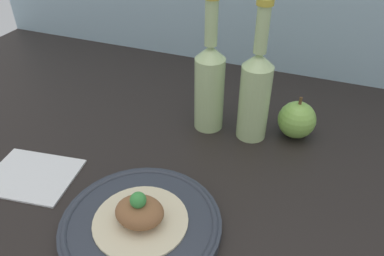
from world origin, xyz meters
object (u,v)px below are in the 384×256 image
Objects in this scene: cider_bottle_right at (255,91)px; plated_food at (140,214)px; plate at (141,224)px; cider_bottle_left at (210,83)px; apple at (297,120)px.

plated_food is at bearing -108.17° from cider_bottle_right.
plated_food is at bearing -90.00° from plate.
cider_bottle_left is at bearing 180.00° from cider_bottle_right.
plated_food is at bearing -118.92° from apple.
plated_food is 32.13cm from cider_bottle_left.
cider_bottle_right is at bearing 71.83° from plate.
plate is 32.75cm from cider_bottle_left.
plated_food is 39.47cm from apple.
plated_food is 1.61× the size of apple.
cider_bottle_left is 1.00× the size of cider_bottle_right.
cider_bottle_right is (10.26, 31.27, 9.74)cm from plate.
plate is 0.88× the size of cider_bottle_left.
plate is 0.88× the size of cider_bottle_right.
cider_bottle_left reaches higher than plate.
plate is at bearing -91.08° from cider_bottle_left.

